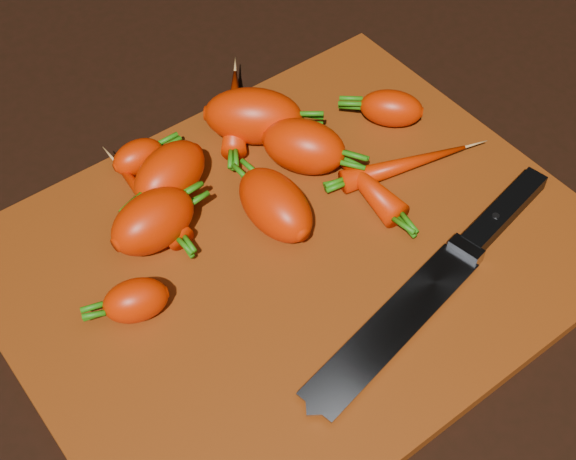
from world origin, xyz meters
TOP-DOWN VIEW (x-y plane):
  - ground at (0.00, 0.00)m, footprint 2.00×2.00m
  - cutting_board at (0.00, 0.00)m, footprint 0.50×0.40m
  - carrot_0 at (-0.09, 0.08)m, footprint 0.09×0.06m
  - carrot_1 at (-0.14, 0.03)m, footprint 0.06×0.05m
  - carrot_2 at (0.06, 0.14)m, footprint 0.11×0.11m
  - carrot_3 at (0.00, 0.03)m, footprint 0.05×0.09m
  - carrot_4 at (-0.05, 0.12)m, footprint 0.09×0.07m
  - carrot_5 at (-0.06, 0.17)m, footprint 0.05×0.04m
  - carrot_6 at (0.18, 0.07)m, footprint 0.07×0.07m
  - carrot_7 at (0.05, 0.17)m, footprint 0.09×0.11m
  - carrot_8 at (0.14, 0.01)m, footprint 0.13×0.06m
  - carrot_9 at (0.09, 0.02)m, footprint 0.03×0.11m
  - carrot_10 at (-0.08, 0.12)m, footprint 0.03×0.12m
  - carrot_11 at (0.07, 0.08)m, footprint 0.09×0.10m
  - knife at (0.03, -0.11)m, footprint 0.32×0.09m

SIDE VIEW (x-z plane):
  - ground at x=0.00m, z-range -0.01..0.00m
  - cutting_board at x=0.00m, z-range 0.00..0.01m
  - knife at x=0.03m, z-range 0.01..0.03m
  - carrot_8 at x=0.14m, z-range 0.01..0.03m
  - carrot_7 at x=0.05m, z-range 0.01..0.04m
  - carrot_10 at x=-0.08m, z-range 0.01..0.04m
  - carrot_9 at x=0.09m, z-range 0.01..0.04m
  - carrot_5 at x=-0.06m, z-range 0.01..0.04m
  - carrot_1 at x=-0.14m, z-range 0.01..0.05m
  - carrot_6 at x=0.18m, z-range 0.01..0.05m
  - carrot_4 at x=-0.05m, z-range 0.01..0.06m
  - carrot_3 at x=0.00m, z-range 0.01..0.06m
  - carrot_0 at x=-0.09m, z-range 0.01..0.06m
  - carrot_11 at x=0.07m, z-range 0.01..0.06m
  - carrot_2 at x=0.06m, z-range 0.01..0.07m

